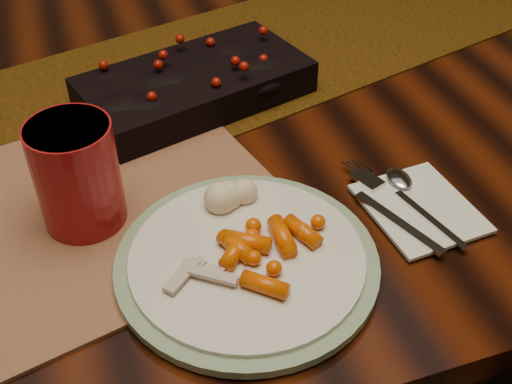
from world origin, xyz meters
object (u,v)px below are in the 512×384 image
object	(u,v)px
mashed_potatoes	(229,193)
turkey_shreds	(199,269)
red_cup	(77,175)
napkin	(419,208)
baby_carrots	(285,254)
dinner_plate	(247,260)
centerpiece	(195,80)
dining_table	(214,281)
placemat_main	(66,219)

from	to	relation	value
mashed_potatoes	turkey_shreds	world-z (taller)	mashed_potatoes
mashed_potatoes	turkey_shreds	distance (m)	0.11
mashed_potatoes	red_cup	xyz separation A→B (m)	(-0.16, 0.05, 0.03)
napkin	red_cup	size ratio (longest dim) A/B	1.06
baby_carrots	mashed_potatoes	xyz separation A→B (m)	(-0.03, 0.10, 0.01)
mashed_potatoes	napkin	world-z (taller)	mashed_potatoes
dinner_plate	mashed_potatoes	xyz separation A→B (m)	(0.01, 0.08, 0.03)
turkey_shreds	red_cup	bearing A→B (deg)	125.17
dinner_plate	napkin	bearing A→B (deg)	5.32
turkey_shreds	napkin	world-z (taller)	turkey_shreds
centerpiece	napkin	bearing A→B (deg)	-59.47
centerpiece	mashed_potatoes	distance (m)	0.26
baby_carrots	dining_table	bearing A→B (deg)	90.03
mashed_potatoes	dinner_plate	bearing A→B (deg)	-93.76
dinner_plate	mashed_potatoes	bearing A→B (deg)	86.24
baby_carrots	napkin	bearing A→B (deg)	12.42
red_cup	turkey_shreds	bearing A→B (deg)	-54.83
turkey_shreds	centerpiece	bearing A→B (deg)	76.21
baby_carrots	turkey_shreds	bearing A→B (deg)	173.62
turkey_shreds	napkin	size ratio (longest dim) A/B	0.55
dining_table	baby_carrots	distance (m)	0.53
centerpiece	turkey_shreds	size ratio (longest dim) A/B	4.29
placemat_main	napkin	world-z (taller)	napkin
red_cup	dinner_plate	bearing A→B (deg)	-40.41
napkin	turkey_shreds	bearing A→B (deg)	-178.27
dining_table	placemat_main	distance (m)	0.47
dining_table	dinner_plate	bearing A→B (deg)	-96.37
mashed_potatoes	turkey_shreds	xyz separation A→B (m)	(-0.06, -0.09, -0.01)
placemat_main	red_cup	xyz separation A→B (m)	(0.02, -0.01, 0.07)
placemat_main	napkin	bearing A→B (deg)	-29.84
dining_table	mashed_potatoes	xyz separation A→B (m)	(-0.03, -0.24, 0.41)
dinner_plate	baby_carrots	bearing A→B (deg)	-29.37
placemat_main	dinner_plate	xyz separation A→B (m)	(0.18, -0.14, 0.01)
placemat_main	turkey_shreds	xyz separation A→B (m)	(0.12, -0.15, 0.03)
red_cup	placemat_main	bearing A→B (deg)	161.44
placemat_main	baby_carrots	xyz separation A→B (m)	(0.21, -0.16, 0.03)
dining_table	red_cup	distance (m)	0.52
turkey_shreds	red_cup	world-z (taller)	red_cup
dining_table	baby_carrots	world-z (taller)	baby_carrots
dining_table	red_cup	world-z (taller)	red_cup
dinner_plate	mashed_potatoes	distance (m)	0.09
napkin	red_cup	bearing A→B (deg)	158.97
turkey_shreds	placemat_main	bearing A→B (deg)	129.57
turkey_shreds	red_cup	distance (m)	0.18
dining_table	napkin	xyz separation A→B (m)	(0.19, -0.30, 0.38)
dining_table	centerpiece	bearing A→B (deg)	99.81
dining_table	mashed_potatoes	world-z (taller)	mashed_potatoes
dinner_plate	turkey_shreds	world-z (taller)	turkey_shreds
centerpiece	turkey_shreds	bearing A→B (deg)	-103.79
placemat_main	baby_carrots	bearing A→B (deg)	-50.01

